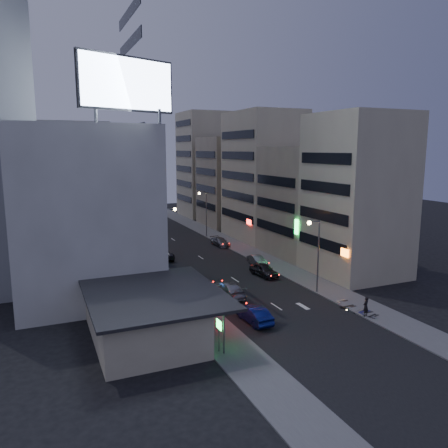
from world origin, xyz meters
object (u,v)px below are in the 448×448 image
road_car_blue (254,314)px  scooter_black_b (353,299)px  person (366,306)px  scooter_black_a (375,308)px  scooter_silver_b (345,294)px  parked_car_left (161,254)px  parked_car_right_near (264,270)px  parked_car_right_far (220,242)px  scooter_blue (370,304)px  parked_car_right_mid (257,261)px  road_car_silver (228,289)px  scooter_silver_a (362,304)px

road_car_blue → scooter_black_b: road_car_blue is taller
person → scooter_black_a: bearing=162.8°
scooter_silver_b → parked_car_left: bearing=25.2°
scooter_silver_b → person: bearing=161.6°
road_car_blue → scooter_black_b: bearing=176.4°
parked_car_left → scooter_silver_b: (13.16, -24.54, -0.12)m
parked_car_left → scooter_black_a: parked_car_left is taller
parked_car_right_near → scooter_black_a: 16.02m
parked_car_right_far → scooter_blue: parked_car_right_far is taller
road_car_blue → parked_car_right_far: bearing=-109.9°
parked_car_right_near → scooter_black_b: (3.25, -12.81, -0.07)m
parked_car_right_mid → road_car_silver: road_car_silver is taller
parked_car_right_far → road_car_silver: road_car_silver is taller
road_car_blue → road_car_silver: bearing=-98.0°
scooter_blue → parked_car_right_near: bearing=16.4°
parked_car_right_mid → scooter_blue: size_ratio=2.02×
parked_car_right_near → person: 15.88m
parked_car_right_near → person: size_ratio=2.44×
scooter_black_a → scooter_blue: (0.14, 0.90, 0.06)m
parked_car_right_mid → scooter_blue: (2.10, -19.62, 0.07)m
parked_car_right_mid → person: size_ratio=2.11×
person → parked_car_right_far: bearing=-110.2°
parked_car_right_near → parked_car_right_far: 18.02m
scooter_blue → scooter_silver_b: 3.56m
scooter_blue → scooter_silver_b: scooter_blue is taller
parked_car_right_far → person: size_ratio=2.45×
scooter_black_a → scooter_silver_b: (0.04, 4.46, 0.02)m
parked_car_right_far → road_car_silver: bearing=-115.2°
parked_car_right_mid → road_car_silver: bearing=-130.0°
scooter_black_a → scooter_black_b: scooter_black_b is taller
road_car_silver → person: (9.51, -10.64, 0.25)m
parked_car_right_mid → road_car_blue: 19.92m
road_car_silver → road_car_blue: bearing=84.5°
scooter_black_b → road_car_silver: bearing=49.7°
road_car_silver → scooter_silver_a: road_car_silver is taller
scooter_silver_a → scooter_silver_b: 2.95m
parked_car_right_near → parked_car_right_far: size_ratio=1.00×
road_car_silver → scooter_silver_b: bearing=150.4°
road_car_silver → scooter_black_b: bearing=143.3°
parked_car_right_far → scooter_blue: bearing=-90.7°
scooter_silver_a → scooter_black_b: scooter_black_b is taller
parked_car_right_near → scooter_black_a: (3.57, -15.62, -0.12)m
parked_car_right_near → parked_car_left: 16.44m
parked_car_left → scooter_black_b: size_ratio=2.92×
person → scooter_silver_a: bearing=-140.8°
person → scooter_black_b: bearing=-128.7°
parked_car_right_near → road_car_silver: road_car_silver is taller
scooter_black_a → scooter_silver_b: bearing=-16.4°
parked_car_right_near → scooter_blue: (3.71, -14.72, -0.06)m
road_car_silver → scooter_blue: size_ratio=2.85×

